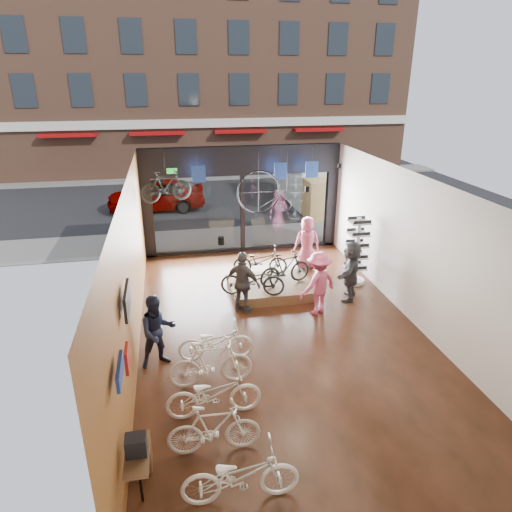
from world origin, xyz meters
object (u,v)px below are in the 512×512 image
object	(u,v)px
display_platform	(270,288)
display_bike_right	(260,261)
floor_bike_4	(216,342)
sunglasses_rack	(357,251)
floor_bike_0	(240,475)
display_bike_mid	(285,269)
customer_3	(318,283)
penny_farthing	(267,193)
box_truck	(316,181)
floor_bike_3	(210,363)
customer_4	(307,242)
customer_5	(351,270)
floor_bike_2	(214,394)
floor_bike_1	(214,429)
display_bike_left	(253,280)
hung_bike	(166,186)
street_car	(156,194)
customer_2	(243,283)
customer_1	(158,331)

from	to	relation	value
display_platform	display_bike_right	distance (m)	0.94
floor_bike_4	sunglasses_rack	xyz separation A→B (m)	(4.69, 3.30, 0.61)
floor_bike_0	display_bike_mid	bearing A→B (deg)	-17.77
floor_bike_4	customer_3	bearing A→B (deg)	-57.99
floor_bike_0	floor_bike_4	xyz separation A→B (m)	(0.05, 3.76, -0.03)
floor_bike_4	penny_farthing	size ratio (longest dim) A/B	0.97
box_truck	floor_bike_3	xyz separation A→B (m)	(-6.33, -12.67, -0.77)
floor_bike_3	display_platform	world-z (taller)	floor_bike_3
box_truck	display_bike_right	size ratio (longest dim) A/B	3.97
box_truck	display_bike_right	xyz separation A→B (m)	(-4.32, -7.93, -0.56)
display_bike_right	penny_farthing	size ratio (longest dim) A/B	0.94
box_truck	customer_4	distance (m)	7.45
floor_bike_3	display_platform	xyz separation A→B (m)	(2.17, 4.01, -0.38)
display_bike_mid	customer_5	distance (m)	1.87
display_platform	customer_5	bearing A→B (deg)	-20.55
floor_bike_2	floor_bike_1	bearing A→B (deg)	173.33
floor_bike_3	display_platform	size ratio (longest dim) A/B	0.73
display_platform	display_bike_left	world-z (taller)	display_bike_left
display_bike_left	customer_4	distance (m)	3.25
box_truck	floor_bike_2	distance (m)	15.01
floor_bike_3	customer_4	size ratio (longest dim) A/B	1.01
hung_bike	street_car	bearing A→B (deg)	-11.75
penny_farthing	hung_bike	world-z (taller)	hung_bike
floor_bike_4	display_platform	bearing A→B (deg)	-29.55
floor_bike_4	customer_2	size ratio (longest dim) A/B	0.97
floor_bike_2	hung_bike	xyz separation A→B (m)	(-0.65, 6.78, 2.45)
floor_bike_4	customer_4	size ratio (longest dim) A/B	0.98
floor_bike_3	customer_4	xyz separation A→B (m)	(3.78, 5.68, 0.34)
floor_bike_1	customer_4	xyz separation A→B (m)	(3.91, 7.51, 0.39)
floor_bike_1	penny_farthing	world-z (taller)	penny_farthing
street_car	customer_1	bearing A→B (deg)	0.72
floor_bike_1	customer_5	xyz separation A→B (m)	(4.45, 5.03, 0.39)
street_car	display_bike_left	world-z (taller)	street_car
customer_5	sunglasses_rack	world-z (taller)	sunglasses_rack
customer_5	display_bike_right	bearing A→B (deg)	-92.13
street_car	floor_bike_4	bearing A→B (deg)	6.36
floor_bike_2	customer_3	distance (m)	4.71
floor_bike_3	customer_2	distance (m)	3.21
customer_1	hung_bike	xyz separation A→B (m)	(0.37, 4.91, 2.08)
floor_bike_4	sunglasses_rack	world-z (taller)	sunglasses_rack
floor_bike_2	customer_4	size ratio (longest dim) A/B	1.04
display_platform	customer_2	world-z (taller)	customer_2
customer_4	floor_bike_2	bearing A→B (deg)	67.11
display_bike_mid	customer_5	size ratio (longest dim) A/B	0.94
floor_bike_0	floor_bike_3	xyz separation A→B (m)	(-0.17, 2.86, 0.05)
floor_bike_0	display_bike_right	distance (m)	7.82
sunglasses_rack	penny_farthing	bearing A→B (deg)	137.90
display_bike_left	display_bike_mid	xyz separation A→B (m)	(1.06, 0.50, 0.03)
display_bike_right	customer_4	bearing A→B (deg)	-50.89
box_truck	floor_bike_2	world-z (taller)	box_truck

